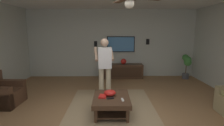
{
  "coord_description": "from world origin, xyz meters",
  "views": [
    {
      "loc": [
        -3.45,
        0.1,
        1.85
      ],
      "look_at": [
        0.73,
        0.04,
        1.09
      ],
      "focal_mm": 28.69,
      "sensor_mm": 36.0,
      "label": 1
    }
  ],
  "objects_px": {
    "armchair": "(2,94)",
    "coffee_table": "(111,101)",
    "media_console": "(121,71)",
    "potted_plant_tall": "(187,63)",
    "book": "(103,96)",
    "remote_white": "(123,100)",
    "vase_round": "(124,61)",
    "remote_black": "(110,98)",
    "tv": "(121,44)",
    "person_standing": "(105,64)",
    "wall_speaker_left": "(148,42)",
    "wall_speaker_right": "(96,44)",
    "bowl": "(110,93)"
  },
  "relations": [
    {
      "from": "coffee_table",
      "to": "media_console",
      "type": "relative_size",
      "value": 0.59
    },
    {
      "from": "wall_speaker_right",
      "to": "potted_plant_tall",
      "type": "bearing_deg",
      "value": -97.24
    },
    {
      "from": "book",
      "to": "vase_round",
      "type": "height_order",
      "value": "vase_round"
    },
    {
      "from": "person_standing",
      "to": "wall_speaker_right",
      "type": "height_order",
      "value": "person_standing"
    },
    {
      "from": "coffee_table",
      "to": "book",
      "type": "relative_size",
      "value": 4.55
    },
    {
      "from": "armchair",
      "to": "vase_round",
      "type": "height_order",
      "value": "armchair"
    },
    {
      "from": "person_standing",
      "to": "wall_speaker_right",
      "type": "distance_m",
      "value": 2.33
    },
    {
      "from": "coffee_table",
      "to": "wall_speaker_right",
      "type": "relative_size",
      "value": 4.55
    },
    {
      "from": "armchair",
      "to": "coffee_table",
      "type": "relative_size",
      "value": 0.84
    },
    {
      "from": "media_console",
      "to": "armchair",
      "type": "bearing_deg",
      "value": -51.06
    },
    {
      "from": "person_standing",
      "to": "potted_plant_tall",
      "type": "distance_m",
      "value": 3.61
    },
    {
      "from": "tv",
      "to": "bowl",
      "type": "bearing_deg",
      "value": -7.9
    },
    {
      "from": "armchair",
      "to": "wall_speaker_left",
      "type": "height_order",
      "value": "wall_speaker_left"
    },
    {
      "from": "coffee_table",
      "to": "bowl",
      "type": "distance_m",
      "value": 0.19
    },
    {
      "from": "armchair",
      "to": "wall_speaker_left",
      "type": "relative_size",
      "value": 3.81
    },
    {
      "from": "person_standing",
      "to": "armchair",
      "type": "bearing_deg",
      "value": 93.34
    },
    {
      "from": "potted_plant_tall",
      "to": "bowl",
      "type": "distance_m",
      "value": 4.1
    },
    {
      "from": "potted_plant_tall",
      "to": "wall_speaker_left",
      "type": "relative_size",
      "value": 4.33
    },
    {
      "from": "remote_black",
      "to": "vase_round",
      "type": "height_order",
      "value": "vase_round"
    },
    {
      "from": "wall_speaker_left",
      "to": "coffee_table",
      "type": "bearing_deg",
      "value": 156.06
    },
    {
      "from": "armchair",
      "to": "coffee_table",
      "type": "bearing_deg",
      "value": -9.11
    },
    {
      "from": "wall_speaker_left",
      "to": "armchair",
      "type": "bearing_deg",
      "value": 123.55
    },
    {
      "from": "armchair",
      "to": "wall_speaker_right",
      "type": "bearing_deg",
      "value": 54.49
    },
    {
      "from": "person_standing",
      "to": "vase_round",
      "type": "distance_m",
      "value": 2.15
    },
    {
      "from": "wall_speaker_right",
      "to": "tv",
      "type": "bearing_deg",
      "value": -90.75
    },
    {
      "from": "potted_plant_tall",
      "to": "book",
      "type": "xyz_separation_m",
      "value": [
        -2.93,
        3.13,
        -0.21
      ]
    },
    {
      "from": "person_standing",
      "to": "bowl",
      "type": "xyz_separation_m",
      "value": [
        -1.01,
        -0.14,
        -0.47
      ]
    },
    {
      "from": "tv",
      "to": "remote_black",
      "type": "xyz_separation_m",
      "value": [
        -3.47,
        0.44,
        -0.9
      ]
    },
    {
      "from": "person_standing",
      "to": "potted_plant_tall",
      "type": "height_order",
      "value": "person_standing"
    },
    {
      "from": "wall_speaker_left",
      "to": "person_standing",
      "type": "bearing_deg",
      "value": 143.63
    },
    {
      "from": "vase_round",
      "to": "wall_speaker_left",
      "type": "relative_size",
      "value": 1.0
    },
    {
      "from": "tv",
      "to": "remote_white",
      "type": "bearing_deg",
      "value": -2.99
    },
    {
      "from": "book",
      "to": "vase_round",
      "type": "xyz_separation_m",
      "value": [
        3.13,
        -0.71,
        0.24
      ]
    },
    {
      "from": "armchair",
      "to": "book",
      "type": "bearing_deg",
      "value": -10.23
    },
    {
      "from": "potted_plant_tall",
      "to": "remote_white",
      "type": "distance_m",
      "value": 4.13
    },
    {
      "from": "vase_round",
      "to": "armchair",
      "type": "bearing_deg",
      "value": 128.21
    },
    {
      "from": "tv",
      "to": "person_standing",
      "type": "distance_m",
      "value": 2.36
    },
    {
      "from": "vase_round",
      "to": "wall_speaker_right",
      "type": "height_order",
      "value": "wall_speaker_right"
    },
    {
      "from": "book",
      "to": "person_standing",
      "type": "bearing_deg",
      "value": -173.22
    },
    {
      "from": "remote_black",
      "to": "wall_speaker_right",
      "type": "bearing_deg",
      "value": -95.57
    },
    {
      "from": "armchair",
      "to": "remote_white",
      "type": "distance_m",
      "value": 3.08
    },
    {
      "from": "remote_white",
      "to": "vase_round",
      "type": "bearing_deg",
      "value": 169.25
    },
    {
      "from": "coffee_table",
      "to": "potted_plant_tall",
      "type": "bearing_deg",
      "value": -45.22
    },
    {
      "from": "vase_round",
      "to": "wall_speaker_right",
      "type": "relative_size",
      "value": 1.0
    },
    {
      "from": "coffee_table",
      "to": "remote_white",
      "type": "xyz_separation_m",
      "value": [
        -0.2,
        -0.23,
        0.12
      ]
    },
    {
      "from": "coffee_table",
      "to": "tv",
      "type": "relative_size",
      "value": 0.91
    },
    {
      "from": "armchair",
      "to": "wall_speaker_right",
      "type": "xyz_separation_m",
      "value": [
        2.81,
        -2.17,
        1.05
      ]
    },
    {
      "from": "armchair",
      "to": "vase_round",
      "type": "distance_m",
      "value": 4.17
    },
    {
      "from": "armchair",
      "to": "vase_round",
      "type": "bearing_deg",
      "value": 40.32
    },
    {
      "from": "remote_black",
      "to": "wall_speaker_left",
      "type": "relative_size",
      "value": 0.68
    }
  ]
}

